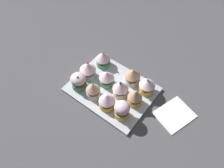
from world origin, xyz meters
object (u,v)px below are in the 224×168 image
cupcake_0 (79,81)px  cupcake_4 (88,70)px  cupcake_8 (103,59)px  baking_tray (112,89)px  cupcake_1 (93,90)px  cupcake_3 (122,110)px  cupcake_6 (121,88)px  napkin (175,114)px  cupcake_2 (107,101)px  cupcake_10 (147,85)px  cupcake_5 (107,78)px  cupcake_7 (134,98)px  cupcake_9 (132,76)px

cupcake_0 → cupcake_4: 6.34cm
cupcake_8 → baking_tray: bearing=-36.1°
cupcake_1 → cupcake_3: cupcake_3 is taller
cupcake_6 → napkin: size_ratio=0.55×
cupcake_1 → cupcake_6: 10.47cm
cupcake_1 → cupcake_4: cupcake_4 is taller
cupcake_2 → cupcake_8: 20.62cm
cupcake_6 → napkin: cupcake_6 is taller
cupcake_0 → cupcake_10: bearing=32.8°
cupcake_2 → cupcake_5: bearing=128.6°
baking_tray → cupcake_3: size_ratio=4.12×
cupcake_3 → cupcake_4: (-21.61, 6.60, -0.20)cm
cupcake_3 → cupcake_5: size_ratio=1.12×
cupcake_5 → cupcake_8: bearing=136.7°
baking_tray → cupcake_1: bearing=-118.6°
cupcake_4 → cupcake_10: cupcake_4 is taller
cupcake_3 → cupcake_10: (1.27, 14.63, -0.39)cm
cupcake_1 → cupcake_6: bearing=41.7°
baking_tray → cupcake_7: size_ratio=4.16×
cupcake_0 → cupcake_8: bearing=89.0°
cupcake_0 → cupcake_9: bearing=44.2°
cupcake_4 → cupcake_9: bearing=28.0°
cupcake_0 → cupcake_10: 26.43cm
cupcake_5 → cupcake_6: (7.23, -0.71, -0.00)cm
cupcake_10 → cupcake_8: bearing=178.6°
cupcake_1 → cupcake_8: size_ratio=0.96×
cupcake_1 → cupcake_5: 7.70cm
cupcake_3 → cupcake_5: cupcake_3 is taller
cupcake_8 → cupcake_0: bearing=-91.0°
cupcake_0 → cupcake_10: (22.21, 14.33, 0.00)cm
cupcake_5 → cupcake_9: bearing=42.5°
cupcake_6 → cupcake_8: 16.54cm
cupcake_10 → napkin: (13.91, -1.93, -4.55)cm
cupcake_1 → cupcake_7: 15.78cm
cupcake_1 → cupcake_10: cupcake_10 is taller
cupcake_5 → cupcake_7: 13.82cm
cupcake_1 → napkin: bearing=22.8°
cupcake_2 → cupcake_10: size_ratio=0.97×
cupcake_2 → cupcake_8: bearing=132.6°
cupcake_8 → napkin: cupcake_8 is taller
baking_tray → cupcake_5: cupcake_5 is taller
cupcake_5 → cupcake_6: size_ratio=0.95×
cupcake_3 → cupcake_7: bearing=86.0°
cupcake_3 → cupcake_9: cupcake_3 is taller
cupcake_9 → napkin: cupcake_9 is taller
cupcake_0 → napkin: (36.12, 12.40, -4.55)cm
baking_tray → cupcake_8: 13.79cm
cupcake_9 → napkin: size_ratio=0.56×
cupcake_5 → cupcake_6: bearing=-5.6°
baking_tray → cupcake_5: bearing=166.9°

